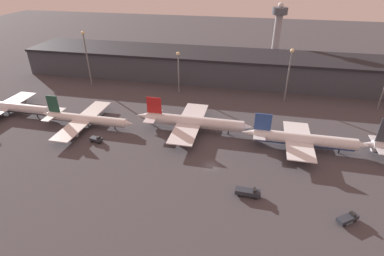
{
  "coord_description": "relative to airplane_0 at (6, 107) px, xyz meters",
  "views": [
    {
      "loc": [
        10.11,
        -80.33,
        60.02
      ],
      "look_at": [
        -9.31,
        13.52,
        6.0
      ],
      "focal_mm": 28.0,
      "sensor_mm": 36.0,
      "label": 1
    }
  ],
  "objects": [
    {
      "name": "ground",
      "position": [
        94.35,
        -19.88,
        -3.5
      ],
      "size": [
        600.0,
        600.0,
        0.0
      ],
      "primitive_type": "plane",
      "color": "#423F44"
    },
    {
      "name": "terminal_building",
      "position": [
        94.35,
        63.96,
        4.03
      ],
      "size": [
        238.6,
        30.26,
        14.97
      ],
      "color": "#3D424C",
      "rests_on": "ground"
    },
    {
      "name": "airplane_0",
      "position": [
        0.0,
        0.0,
        0.0
      ],
      "size": [
        48.9,
        33.86,
        13.67
      ],
      "rotation": [
        0.0,
        0.0,
        -0.01
      ],
      "color": "silver",
      "rests_on": "ground"
    },
    {
      "name": "airplane_1",
      "position": [
        39.91,
        -3.01,
        -0.37
      ],
      "size": [
        41.02,
        35.32,
        12.24
      ],
      "rotation": [
        0.0,
        0.0,
        -0.01
      ],
      "color": "white",
      "rests_on": "ground"
    },
    {
      "name": "airplane_2",
      "position": [
        83.7,
        2.25,
        0.32
      ],
      "size": [
        47.6,
        34.57,
        12.94
      ],
      "rotation": [
        0.0,
        0.0,
        -0.01
      ],
      "color": "silver",
      "rests_on": "ground"
    },
    {
      "name": "airplane_3",
      "position": [
        124.78,
        -2.9,
        0.29
      ],
      "size": [
        44.1,
        27.13,
        12.64
      ],
      "rotation": [
        0.0,
        0.0,
        -0.01
      ],
      "color": "white",
      "rests_on": "ground"
    },
    {
      "name": "service_vehicle_0",
      "position": [
        49.84,
        -13.66,
        -2.3
      ],
      "size": [
        5.03,
        3.02,
        2.56
      ],
      "rotation": [
        0.0,
        0.0,
        -0.18
      ],
      "color": "#282D38",
      "rests_on": "ground"
    },
    {
      "name": "service_vehicle_1",
      "position": [
        106.91,
        -32.1,
        -2.09
      ],
      "size": [
        7.34,
        2.59,
        2.95
      ],
      "rotation": [
        0.0,
        0.0,
        -0.03
      ],
      "color": "#282D38",
      "rests_on": "ground"
    },
    {
      "name": "service_vehicle_2",
      "position": [
        132.85,
        -36.84,
        -2.26
      ],
      "size": [
        6.12,
        5.22,
        2.62
      ],
      "rotation": [
        0.0,
        0.0,
        0.62
      ],
      "color": "#282D38",
      "rests_on": "ground"
    },
    {
      "name": "lamp_post_0",
      "position": [
        19.45,
        39.76,
        14.53
      ],
      "size": [
        1.8,
        1.8,
        28.88
      ],
      "color": "slate",
      "rests_on": "ground"
    },
    {
      "name": "lamp_post_1",
      "position": [
        68.58,
        39.76,
        10.23
      ],
      "size": [
        1.8,
        1.8,
        21.09
      ],
      "color": "slate",
      "rests_on": "ground"
    },
    {
      "name": "lamp_post_2",
      "position": [
        121.37,
        39.76,
        12.64
      ],
      "size": [
        1.8,
        1.8,
        25.43
      ],
      "color": "slate",
      "rests_on": "ground"
    },
    {
      "name": "control_tower",
      "position": [
        117.34,
        93.65,
        19.03
      ],
      "size": [
        9.0,
        9.0,
        38.51
      ],
      "color": "#99999E",
      "rests_on": "ground"
    }
  ]
}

